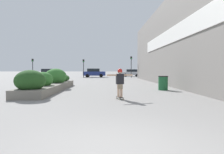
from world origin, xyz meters
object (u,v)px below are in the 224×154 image
traffic_light_left (84,65)px  traffic_light_right (131,63)px  car_leftmost (94,73)px  car_center_right (50,73)px  car_center_left (131,73)px  skateboarder (120,80)px  trash_bin (163,83)px  skateboard (120,98)px  traffic_light_far_left (33,65)px

traffic_light_left → traffic_light_right: 8.17m
traffic_light_left → car_leftmost: bearing=58.9°
car_leftmost → car_center_right: (-8.21, 0.41, -0.02)m
car_center_left → car_center_right: 15.86m
skateboarder → traffic_light_left: traffic_light_left is taller
skateboarder → car_center_right: (-11.08, 28.05, -0.12)m
car_leftmost → car_center_left: car_leftmost is taller
trash_bin → car_leftmost: 24.28m
traffic_light_left → traffic_light_right: (8.16, -0.30, 0.30)m
skateboarder → trash_bin: bearing=35.9°
car_leftmost → traffic_light_right: traffic_light_right is taller
skateboarder → car_leftmost: 27.79m
car_center_left → traffic_light_right: (-0.83, -6.67, 1.71)m
skateboard → skateboarder: bearing=-120.0°
car_center_right → traffic_light_left: (6.54, -3.17, 1.37)m
skateboard → car_center_right: (-11.08, 28.05, 0.74)m
skateboard → traffic_light_left: bearing=84.4°
skateboard → car_center_right: size_ratio=0.13×
traffic_light_left → traffic_light_right: traffic_light_right is taller
traffic_light_right → car_center_left: bearing=82.9°
traffic_light_far_left → car_center_right: bearing=60.5°
skateboard → traffic_light_left: (-4.53, 24.87, 2.11)m
traffic_light_left → traffic_light_right: bearing=-2.1°
skateboard → traffic_light_right: traffic_light_right is taller
skateboarder → traffic_light_right: 24.89m
skateboarder → traffic_light_right: bearing=65.6°
skateboard → traffic_light_far_left: (-13.05, 24.57, 2.15)m
trash_bin → traffic_light_right: (0.37, 20.43, 1.99)m
car_center_right → traffic_light_right: bearing=76.7°
car_center_right → traffic_light_far_left: bearing=-29.5°
car_center_left → traffic_light_right: bearing=172.9°
car_leftmost → traffic_light_left: size_ratio=1.29×
car_leftmost → traffic_light_far_left: traffic_light_far_left is taller
car_center_left → car_center_right: size_ratio=0.84×
trash_bin → traffic_light_far_left: bearing=128.6°
skateboarder → traffic_light_right: traffic_light_right is taller
car_center_left → traffic_light_far_left: size_ratio=1.25×
car_center_right → car_leftmost: bearing=87.1°
car_center_left → traffic_light_right: size_ratio=1.10×
skateboard → car_center_left: (4.46, 31.25, 0.70)m
trash_bin → traffic_light_right: 20.53m
skateboarder → traffic_light_right: size_ratio=0.37×
traffic_light_far_left → skateboarder: bearing=-62.0°
traffic_light_far_left → traffic_light_left: bearing=2.1°
trash_bin → traffic_light_far_left: size_ratio=0.30×
car_center_right → traffic_light_far_left: (-1.97, -3.48, 1.41)m
skateboard → traffic_light_far_left: traffic_light_far_left is taller
skateboarder → car_center_left: skateboarder is taller
trash_bin → traffic_light_far_left: (-16.30, 20.42, 1.73)m
skateboarder → car_center_right: 30.16m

